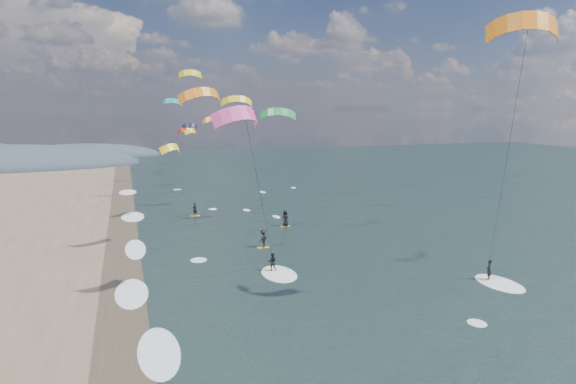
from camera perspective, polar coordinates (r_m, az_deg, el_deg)
name	(u,v)px	position (r m, az deg, el deg)	size (l,w,h in m)	color
ground	(389,377)	(24.85, 11.91, -20.68)	(260.00, 260.00, 0.00)	black
wet_sand_strip	(122,325)	(30.93, -19.06, -14.64)	(3.00, 240.00, 0.00)	#382D23
kitesurfer_near_a	(521,92)	(31.53, 25.86, 10.62)	(7.65, 8.96, 18.09)	gold
kitesurfer_near_b	(258,177)	(31.86, -3.62, 1.80)	(6.81, 8.61, 13.38)	gold
far_kitesurfers	(259,225)	(49.03, -3.43, -3.97)	(9.66, 16.31, 1.78)	gold
bg_kite_field	(205,113)	(70.84, -9.79, 9.18)	(13.68, 68.25, 10.07)	yellow
shoreline_surf	(141,293)	(35.32, -17.07, -11.41)	(2.40, 79.40, 0.11)	white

